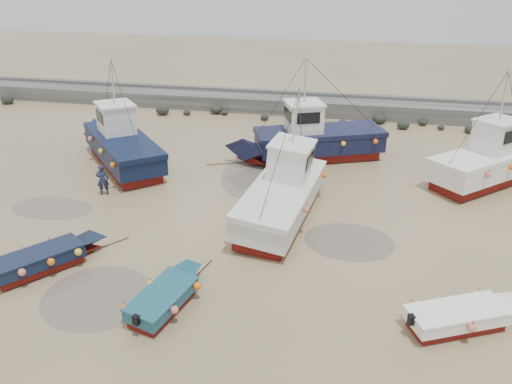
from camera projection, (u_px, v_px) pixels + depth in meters
ground at (203, 258)px, 21.25m from camera, size 120.00×120.00×0.00m
seawall at (282, 104)px, 40.40m from camera, size 60.00×4.92×1.50m
puddle_a at (97, 296)px, 18.84m from camera, size 4.20×4.20×0.01m
puddle_b at (349, 241)px, 22.44m from camera, size 4.05×4.05×0.01m
puddle_c at (52, 208)px, 25.38m from camera, size 4.32×4.32×0.01m
puddle_d at (272, 174)px, 29.21m from camera, size 5.92×5.92×0.01m
dinghy_1 at (47, 256)px, 20.35m from camera, size 4.23×5.00×1.43m
dinghy_2 at (167, 292)px, 18.15m from camera, size 2.34×5.04×1.43m
dinghy_3 at (467, 314)px, 17.10m from camera, size 5.39×3.01×1.43m
cabin_boat_0 at (119, 143)px, 30.28m from camera, size 8.33×9.10×6.22m
cabin_boat_1 at (283, 190)px, 24.28m from camera, size 3.89×11.04×6.22m
cabin_boat_2 at (310, 139)px, 30.93m from camera, size 10.77×6.03×6.22m
cabin_boat_3 at (491, 160)px, 27.56m from camera, size 7.80×7.20×6.22m
person at (105, 194)px, 26.83m from camera, size 0.74×0.63×1.71m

